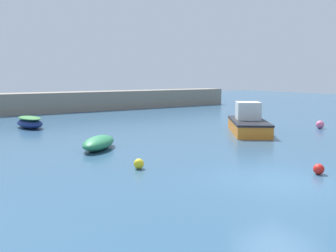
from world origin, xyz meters
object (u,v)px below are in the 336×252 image
mooring_buoy_red (319,169)px  mooring_buoy_pink (320,125)px  rowboat_blue_near (99,143)px  cabin_cruiser_white (248,123)px  rowboat_with_red_cover (30,122)px  mooring_buoy_yellow (139,164)px

mooring_buoy_red → mooring_buoy_pink: (10.86, 7.25, 0.08)m
rowboat_blue_near → cabin_cruiser_white: cabin_cruiser_white is taller
rowboat_with_red_cover → mooring_buoy_red: size_ratio=7.88×
cabin_cruiser_white → mooring_buoy_yellow: bearing=-30.4°
mooring_buoy_yellow → rowboat_with_red_cover: bearing=92.2°
rowboat_with_red_cover → mooring_buoy_yellow: 14.33m
cabin_cruiser_white → mooring_buoy_pink: (5.49, -1.43, -0.36)m
cabin_cruiser_white → mooring_buoy_red: bearing=5.6°
rowboat_blue_near → rowboat_with_red_cover: size_ratio=0.94×
rowboat_with_red_cover → mooring_buoy_pink: bearing=-131.6°
cabin_cruiser_white → rowboat_with_red_cover: bearing=-95.1°
cabin_cruiser_white → mooring_buoy_yellow: size_ratio=13.60×
rowboat_blue_near → mooring_buoy_pink: bearing=127.1°
rowboat_blue_near → mooring_buoy_pink: (15.61, -1.71, -0.05)m
cabin_cruiser_white → mooring_buoy_red: (-5.37, -8.68, -0.44)m
rowboat_blue_near → mooring_buoy_yellow: 4.55m
cabin_cruiser_white → rowboat_with_red_cover: (-10.97, 10.06, -0.23)m
cabin_cruiser_white → rowboat_with_red_cover: cabin_cruiser_white is taller
rowboat_blue_near → mooring_buoy_red: (4.75, -8.96, -0.13)m
mooring_buoy_red → mooring_buoy_yellow: bearing=138.8°
rowboat_with_red_cover → mooring_buoy_pink: rowboat_with_red_cover is taller
rowboat_with_red_cover → mooring_buoy_red: rowboat_with_red_cover is taller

